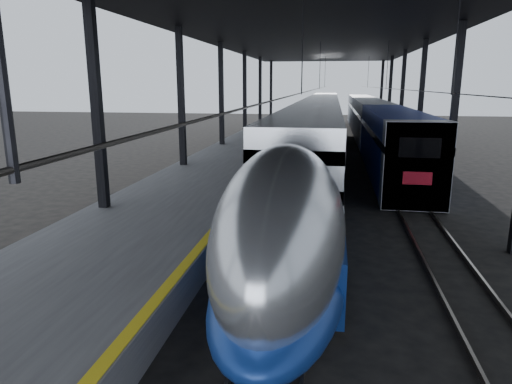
# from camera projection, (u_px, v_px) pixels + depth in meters

# --- Properties ---
(ground) EXTENTS (160.00, 160.00, 0.00)m
(ground) POSITION_uv_depth(u_px,v_px,m) (214.00, 296.00, 12.82)
(ground) COLOR black
(ground) RESTS_ON ground
(platform) EXTENTS (6.00, 80.00, 1.00)m
(platform) POSITION_uv_depth(u_px,v_px,m) (237.00, 161.00, 32.46)
(platform) COLOR #4C4C4F
(platform) RESTS_ON ground
(yellow_strip) EXTENTS (0.30, 80.00, 0.01)m
(yellow_strip) POSITION_uv_depth(u_px,v_px,m) (276.00, 154.00, 31.90)
(yellow_strip) COLOR gold
(yellow_strip) RESTS_ON platform
(rails) EXTENTS (6.52, 80.00, 0.16)m
(rails) POSITION_uv_depth(u_px,v_px,m) (351.00, 170.00, 31.28)
(rails) COLOR slate
(rails) RESTS_ON ground
(canopy) EXTENTS (18.00, 75.00, 9.47)m
(canopy) POSITION_uv_depth(u_px,v_px,m) (317.00, 32.00, 29.61)
(canopy) COLOR black
(canopy) RESTS_ON ground
(tgv_train) EXTENTS (3.17, 65.20, 4.54)m
(tgv_train) POSITION_uv_depth(u_px,v_px,m) (319.00, 130.00, 37.56)
(tgv_train) COLOR silver
(tgv_train) RESTS_ON ground
(second_train) EXTENTS (3.04, 56.05, 4.19)m
(second_train) POSITION_uv_depth(u_px,v_px,m) (371.00, 121.00, 46.73)
(second_train) COLOR navy
(second_train) RESTS_ON ground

